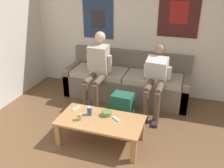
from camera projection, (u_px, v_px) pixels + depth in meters
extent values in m
cube|color=silver|center=(144.00, 27.00, 4.59)|extent=(10.00, 0.05, 2.55)
cube|color=navy|center=(98.00, 19.00, 4.77)|extent=(0.61, 0.01, 0.73)
cube|color=#2D2D33|center=(98.00, 20.00, 4.77)|extent=(0.28, 0.01, 0.33)
cube|color=#471E1E|center=(179.00, 13.00, 4.27)|extent=(0.70, 0.01, 0.85)
cube|color=maroon|center=(179.00, 13.00, 4.26)|extent=(0.31, 0.01, 0.38)
cube|color=#70665B|center=(131.00, 71.00, 4.93)|extent=(2.30, 0.13, 0.84)
cube|color=#70665B|center=(125.00, 88.00, 4.70)|extent=(2.30, 0.61, 0.42)
cube|color=#70665B|center=(73.00, 78.00, 4.98)|extent=(0.12, 0.61, 0.54)
cube|color=#70665B|center=(185.00, 93.00, 4.37)|extent=(0.12, 0.61, 0.54)
cube|color=#B2A38E|center=(100.00, 72.00, 4.74)|extent=(1.01, 0.57, 0.10)
cube|color=#B2A38E|center=(153.00, 79.00, 4.44)|extent=(1.01, 0.57, 0.10)
cube|color=#B27F4C|center=(101.00, 120.00, 3.42)|extent=(1.17, 0.61, 0.03)
cube|color=#B27F4C|center=(74.00, 116.00, 3.87)|extent=(0.07, 0.07, 0.34)
cube|color=#B27F4C|center=(142.00, 129.00, 3.56)|extent=(0.07, 0.07, 0.34)
cube|color=#B27F4C|center=(58.00, 135.00, 3.44)|extent=(0.07, 0.07, 0.34)
cube|color=#B27F4C|center=(133.00, 150.00, 3.14)|extent=(0.07, 0.07, 0.34)
cylinder|color=brown|center=(90.00, 79.00, 4.33)|extent=(0.11, 0.42, 0.11)
cylinder|color=brown|center=(85.00, 97.00, 4.25)|extent=(0.10, 0.10, 0.49)
cube|color=#232328|center=(84.00, 111.00, 4.29)|extent=(0.11, 0.25, 0.05)
cylinder|color=brown|center=(99.00, 80.00, 4.28)|extent=(0.11, 0.42, 0.11)
cylinder|color=brown|center=(95.00, 98.00, 4.20)|extent=(0.10, 0.10, 0.49)
cube|color=#232328|center=(94.00, 113.00, 4.24)|extent=(0.11, 0.25, 0.05)
cube|color=beige|center=(99.00, 60.00, 4.41)|extent=(0.36, 0.32, 0.57)
sphere|color=beige|center=(100.00, 37.00, 4.29)|extent=(0.19, 0.19, 0.19)
cylinder|color=beige|center=(89.00, 61.00, 4.47)|extent=(0.08, 0.10, 0.30)
cylinder|color=beige|center=(110.00, 64.00, 4.36)|extent=(0.08, 0.10, 0.30)
cylinder|color=brown|center=(149.00, 86.00, 4.05)|extent=(0.11, 0.39, 0.11)
cylinder|color=brown|center=(145.00, 105.00, 3.98)|extent=(0.10, 0.10, 0.49)
cube|color=#232328|center=(144.00, 121.00, 4.02)|extent=(0.11, 0.25, 0.05)
cylinder|color=brown|center=(160.00, 88.00, 4.00)|extent=(0.11, 0.39, 0.11)
cylinder|color=brown|center=(157.00, 107.00, 3.93)|extent=(0.10, 0.10, 0.49)
cube|color=#232328|center=(155.00, 122.00, 3.97)|extent=(0.11, 0.25, 0.05)
cube|color=silver|center=(158.00, 70.00, 4.17)|extent=(0.38, 0.39, 0.48)
sphere|color=#9E7556|center=(160.00, 49.00, 4.13)|extent=(0.17, 0.17, 0.17)
cylinder|color=silver|center=(146.00, 70.00, 4.25)|extent=(0.08, 0.12, 0.25)
cylinder|color=silver|center=(169.00, 73.00, 4.14)|extent=(0.08, 0.12, 0.25)
cube|color=#1E5642|center=(123.00, 106.00, 4.05)|extent=(0.34, 0.27, 0.44)
cube|color=#1E5642|center=(120.00, 115.00, 3.99)|extent=(0.24, 0.10, 0.20)
cylinder|color=#607F47|center=(107.00, 113.00, 3.50)|extent=(0.13, 0.13, 0.07)
torus|color=#607F47|center=(107.00, 112.00, 3.49)|extent=(0.14, 0.14, 0.02)
cylinder|color=tan|center=(80.00, 117.00, 3.39)|extent=(0.06, 0.06, 0.10)
cylinder|color=black|center=(80.00, 113.00, 3.36)|extent=(0.00, 0.00, 0.01)
cylinder|color=#28479E|center=(89.00, 111.00, 3.50)|extent=(0.07, 0.07, 0.12)
cylinder|color=silver|center=(89.00, 107.00, 3.48)|extent=(0.06, 0.06, 0.00)
cube|color=white|center=(116.00, 119.00, 3.40)|extent=(0.14, 0.11, 0.02)
cylinder|color=#333842|center=(115.00, 117.00, 3.42)|extent=(0.01, 0.01, 0.00)
cube|color=white|center=(76.00, 108.00, 3.67)|extent=(0.09, 0.15, 0.02)
cylinder|color=#333842|center=(78.00, 107.00, 3.69)|extent=(0.01, 0.01, 0.00)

